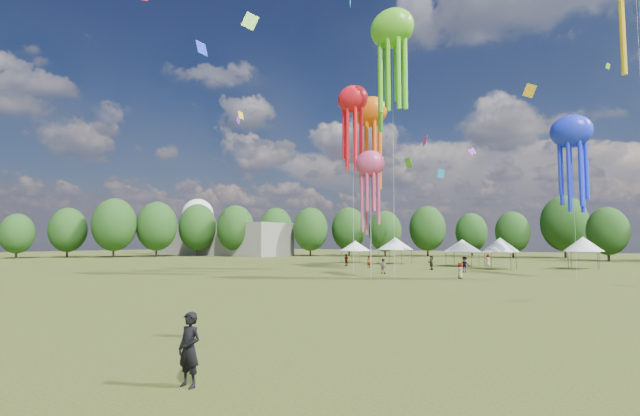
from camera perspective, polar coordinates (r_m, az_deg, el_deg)
The scene contains 10 objects.
ground at distance 20.83m, azimuth -24.43°, elevation -14.16°, with size 300.00×300.00×0.00m, color #384416.
observer_main at distance 12.76m, azimuth -16.10°, elevation -16.68°, with size 0.70×0.46×1.91m, color black.
spectator_near at distance 52.05m, azimuth 7.93°, elevation -7.27°, with size 0.83×0.65×1.71m, color gray.
spectators_far at distance 58.81m, azimuth 17.99°, elevation -6.69°, with size 37.68×24.74×1.93m.
festival_tents at distance 70.49m, azimuth 15.78°, elevation -4.46°, with size 38.40×11.29×4.28m.
show_kites at distance 53.17m, azimuth 15.92°, elevation 14.86°, with size 33.53×14.83×32.10m.
small_kites at distance 63.03m, azimuth 15.70°, elevation 21.30°, with size 74.51×66.95×46.41m.
treeline at distance 76.20m, azimuth 18.55°, elevation -1.79°, with size 201.57×95.24×13.43m.
hangar at distance 121.80m, azimuth -12.47°, elevation -3.89°, with size 40.00×12.00×8.00m, color gray.
radome at distance 137.92m, azimuth -15.10°, elevation -1.37°, with size 9.00×9.00×16.00m.
Camera 1 is at (17.55, -10.56, 3.77)m, focal length 25.49 mm.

